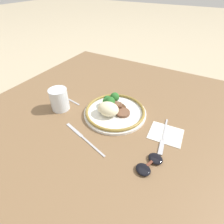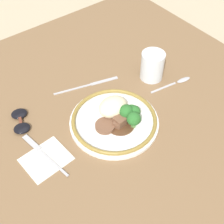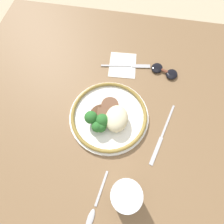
% 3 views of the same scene
% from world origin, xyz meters
% --- Properties ---
extents(ground_plane, '(8.00, 8.00, 0.00)m').
position_xyz_m(ground_plane, '(0.00, 0.00, 0.00)').
color(ground_plane, tan).
extents(dining_table, '(1.12, 1.18, 0.05)m').
position_xyz_m(dining_table, '(0.00, 0.00, 0.02)').
color(dining_table, brown).
rests_on(dining_table, ground).
extents(napkin, '(0.13, 0.11, 0.00)m').
position_xyz_m(napkin, '(-0.25, -0.01, 0.05)').
color(napkin, silver).
rests_on(napkin, dining_table).
extents(plate, '(0.27, 0.27, 0.07)m').
position_xyz_m(plate, '(-0.02, -0.02, 0.07)').
color(plate, white).
rests_on(plate, dining_table).
extents(juice_glass, '(0.08, 0.08, 0.10)m').
position_xyz_m(juice_glass, '(0.21, 0.07, 0.09)').
color(juice_glass, yellow).
rests_on(juice_glass, dining_table).
extents(fork, '(0.04, 0.19, 0.00)m').
position_xyz_m(fork, '(-0.25, 0.02, 0.05)').
color(fork, '#ADADB2').
rests_on(fork, napkin).
extents(knife, '(0.22, 0.07, 0.00)m').
position_xyz_m(knife, '(0.01, 0.16, 0.05)').
color(knife, '#ADADB2').
rests_on(knife, dining_table).
extents(spoon, '(0.16, 0.04, 0.01)m').
position_xyz_m(spoon, '(0.26, -0.01, 0.05)').
color(spoon, '#ADADB2').
rests_on(spoon, dining_table).
extents(sunglasses, '(0.08, 0.11, 0.01)m').
position_xyz_m(sunglasses, '(-0.25, 0.16, 0.05)').
color(sunglasses, black).
rests_on(sunglasses, dining_table).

